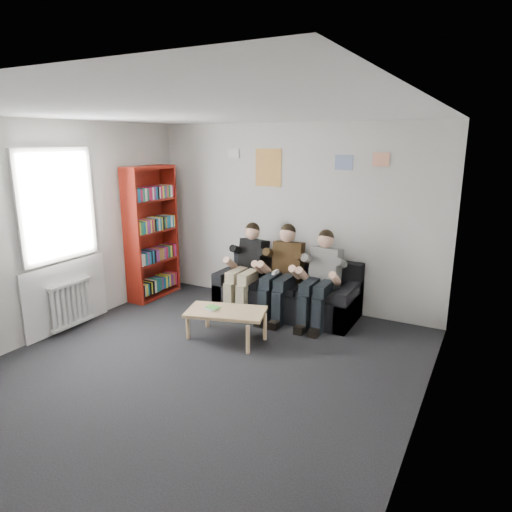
{
  "coord_description": "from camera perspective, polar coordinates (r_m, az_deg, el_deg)",
  "views": [
    {
      "loc": [
        2.7,
        -3.63,
        2.45
      ],
      "look_at": [
        0.03,
        1.3,
        1.02
      ],
      "focal_mm": 32.0,
      "sensor_mm": 36.0,
      "label": 1
    }
  ],
  "objects": [
    {
      "name": "poster_blue",
      "position": [
        6.43,
        10.92,
        11.4
      ],
      "size": [
        0.25,
        0.01,
        0.2
      ],
      "primitive_type": "cube",
      "color": "#3969C2",
      "rests_on": "room_shell"
    },
    {
      "name": "room_shell",
      "position": [
        4.66,
        -7.99,
        0.54
      ],
      "size": [
        5.0,
        5.0,
        5.0
      ],
      "color": "black",
      "rests_on": "ground"
    },
    {
      "name": "poster_pink",
      "position": [
        6.3,
        15.37,
        11.56
      ],
      "size": [
        0.22,
        0.01,
        0.18
      ],
      "primitive_type": "cube",
      "color": "#DE459B",
      "rests_on": "room_shell"
    },
    {
      "name": "poster_large",
      "position": [
        6.87,
        1.55,
        10.98
      ],
      "size": [
        0.42,
        0.01,
        0.55
      ],
      "primitive_type": "cube",
      "color": "gold",
      "rests_on": "room_shell"
    },
    {
      "name": "game_cases",
      "position": [
        5.79,
        -5.53,
        -6.46
      ],
      "size": [
        0.18,
        0.15,
        0.03
      ],
      "rotation": [
        0.0,
        0.0,
        -0.28
      ],
      "color": "silver",
      "rests_on": "coffee_table"
    },
    {
      "name": "bookshelf",
      "position": [
        7.33,
        -12.88,
        2.83
      ],
      "size": [
        0.31,
        0.93,
        2.07
      ],
      "rotation": [
        0.0,
        0.0,
        0.0
      ],
      "color": "maroon",
      "rests_on": "ground"
    },
    {
      "name": "person_middle",
      "position": [
        6.39,
        3.25,
        -2.13
      ],
      "size": [
        0.42,
        0.89,
        1.31
      ],
      "rotation": [
        0.0,
        0.0,
        0.12
      ],
      "color": "#4A3318",
      "rests_on": "sofa"
    },
    {
      "name": "poster_sign",
      "position": [
        7.15,
        -2.84,
        12.7
      ],
      "size": [
        0.2,
        0.01,
        0.14
      ],
      "primitive_type": "cube",
      "color": "white",
      "rests_on": "room_shell"
    },
    {
      "name": "window",
      "position": [
        6.4,
        -23.1,
        0.33
      ],
      "size": [
        0.05,
        1.3,
        2.36
      ],
      "color": "white",
      "rests_on": "room_shell"
    },
    {
      "name": "person_left",
      "position": [
        6.64,
        -1.17,
        -1.56
      ],
      "size": [
        0.4,
        0.86,
        1.28
      ],
      "rotation": [
        0.0,
        0.0,
        -0.17
      ],
      "color": "black",
      "rests_on": "sofa"
    },
    {
      "name": "radiator",
      "position": [
        6.52,
        -22.11,
        -5.54
      ],
      "size": [
        0.1,
        0.64,
        0.6
      ],
      "color": "white",
      "rests_on": "ground"
    },
    {
      "name": "sofa",
      "position": [
        6.66,
        3.93,
        -4.69
      ],
      "size": [
        2.03,
        0.83,
        0.78
      ],
      "color": "black",
      "rests_on": "ground"
    },
    {
      "name": "coffee_table",
      "position": [
        5.75,
        -3.77,
        -7.23
      ],
      "size": [
        0.97,
        0.53,
        0.39
      ],
      "rotation": [
        0.0,
        0.0,
        0.3
      ],
      "color": "#D7BA7C",
      "rests_on": "ground"
    },
    {
      "name": "person_right",
      "position": [
        6.18,
        8.02,
        -2.91
      ],
      "size": [
        0.4,
        0.86,
        1.28
      ],
      "rotation": [
        0.0,
        0.0,
        -0.08
      ],
      "color": "silver",
      "rests_on": "sofa"
    }
  ]
}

